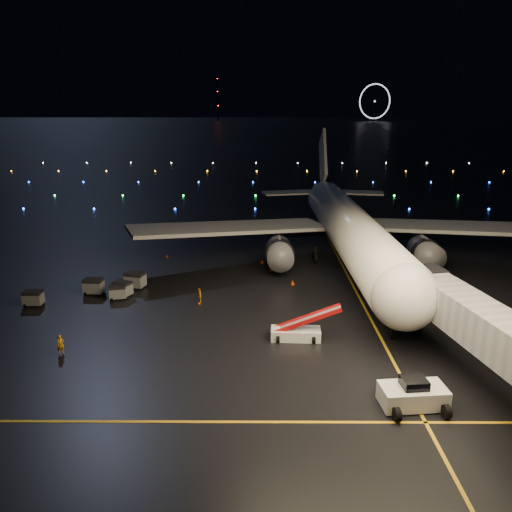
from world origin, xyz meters
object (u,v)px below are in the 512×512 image
object	(u,v)px
pushback_tug	(413,392)
baggage_cart_2	(123,289)
baggage_cart_4	(33,298)
baggage_cart_3	(94,286)
baggage_cart_1	(135,280)
crew_a	(61,344)
crew_c	(200,296)
belt_loader	(296,323)
baggage_cart_0	(118,292)
airliner	(346,199)

from	to	relation	value
pushback_tug	baggage_cart_2	bearing A→B (deg)	135.08
baggage_cart_4	baggage_cart_3	bearing A→B (deg)	32.17
pushback_tug	baggage_cart_4	xyz separation A→B (m)	(-34.62, 18.35, -0.27)
baggage_cart_2	baggage_cart_1	bearing A→B (deg)	95.59
pushback_tug	crew_a	distance (m)	28.64
crew_a	baggage_cart_3	size ratio (longest dim) A/B	0.84
crew_c	baggage_cart_1	size ratio (longest dim) A/B	0.81
baggage_cart_1	baggage_cart_3	bearing A→B (deg)	-138.79
belt_loader	baggage_cart_0	world-z (taller)	belt_loader
crew_a	baggage_cart_2	xyz separation A→B (m)	(1.70, 13.68, -0.06)
pushback_tug	baggage_cart_3	distance (m)	36.53
belt_loader	crew_c	size ratio (longest dim) A/B	3.74
baggage_cart_1	baggage_cart_0	bearing A→B (deg)	-91.61
crew_a	baggage_cart_1	xyz separation A→B (m)	(2.50, 16.24, 0.05)
crew_c	crew_a	bearing A→B (deg)	-49.71
baggage_cart_0	baggage_cart_4	bearing A→B (deg)	179.15
baggage_cart_1	baggage_cart_3	world-z (taller)	baggage_cart_1
belt_loader	baggage_cart_1	xyz separation A→B (m)	(-17.67, 13.32, -0.66)
baggage_cart_2	crew_c	bearing A→B (deg)	8.10
airliner	baggage_cart_3	bearing A→B (deg)	-155.89
airliner	baggage_cart_4	bearing A→B (deg)	-154.60
airliner	pushback_tug	xyz separation A→B (m)	(-0.99, -35.89, -7.19)
crew_c	baggage_cart_3	size ratio (longest dim) A/B	0.84
crew_a	belt_loader	bearing A→B (deg)	-33.40
baggage_cart_4	crew_a	bearing A→B (deg)	-57.85
belt_loader	baggage_cart_0	size ratio (longest dim) A/B	3.64
crew_c	baggage_cart_4	size ratio (longest dim) A/B	0.92
crew_c	baggage_cart_4	bearing A→B (deg)	-94.91
baggage_cart_1	baggage_cart_3	xyz separation A→B (m)	(-4.19, -2.02, -0.04)
baggage_cart_0	baggage_cart_2	bearing A→B (deg)	60.01
crew_a	baggage_cart_0	world-z (taller)	crew_a
belt_loader	baggage_cart_0	bearing A→B (deg)	155.03
pushback_tug	baggage_cart_0	distance (m)	33.14
airliner	baggage_cart_4	xyz separation A→B (m)	(-35.60, -17.53, -7.46)
belt_loader	baggage_cart_1	bearing A→B (deg)	145.54
airliner	baggage_cart_4	size ratio (longest dim) A/B	30.89
crew_c	baggage_cart_1	world-z (taller)	baggage_cart_1
pushback_tug	baggage_cart_2	distance (m)	33.53
pushback_tug	crew_c	bearing A→B (deg)	126.52
airliner	belt_loader	distance (m)	27.56
pushback_tug	baggage_cart_4	distance (m)	39.18
crew_c	belt_loader	bearing A→B (deg)	42.08
baggage_cart_2	pushback_tug	bearing A→B (deg)	-16.40
pushback_tug	crew_c	size ratio (longest dim) A/B	2.59
pushback_tug	belt_loader	world-z (taller)	belt_loader
pushback_tug	baggage_cart_3	world-z (taller)	pushback_tug
crew_c	airliner	bearing A→B (deg)	126.42
pushback_tug	baggage_cart_1	size ratio (longest dim) A/B	2.09
baggage_cart_1	crew_c	bearing A→B (deg)	-15.92
crew_a	crew_c	world-z (taller)	crew_c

